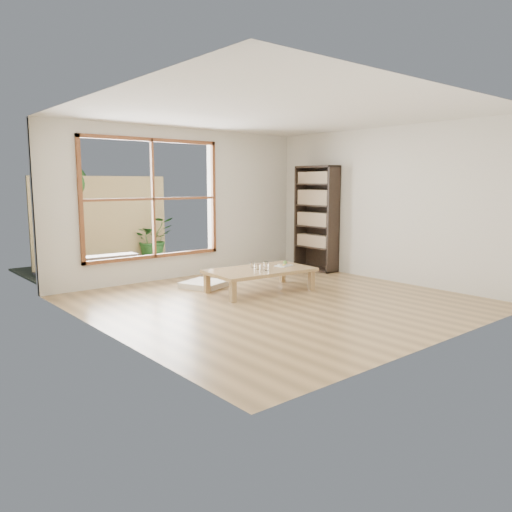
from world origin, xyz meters
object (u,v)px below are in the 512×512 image
at_px(bookshelf, 316,218).
at_px(low_table, 260,272).
at_px(food_tray, 284,265).
at_px(garden_bench, 105,259).

bearing_deg(bookshelf, low_table, -159.39).
bearing_deg(bookshelf, food_tray, -152.95).
bearing_deg(food_tray, garden_bench, 113.36).
xyz_separation_m(food_tray, garden_bench, (-1.79, 2.77, -0.05)).
bearing_deg(garden_bench, low_table, -60.17).
relative_size(bookshelf, garden_bench, 1.73).
xyz_separation_m(bookshelf, garden_bench, (-3.40, 1.95, -0.67)).
height_order(bookshelf, garden_bench, bookshelf).
relative_size(low_table, bookshelf, 0.85).
height_order(low_table, food_tray, food_tray).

